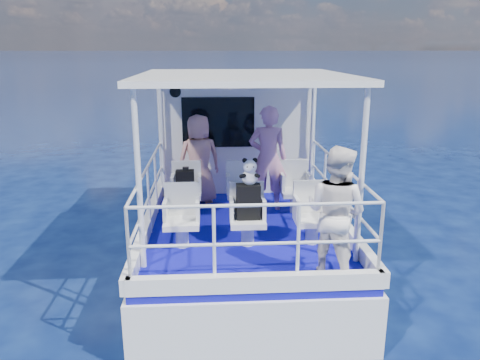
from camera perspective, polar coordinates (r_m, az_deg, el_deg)
name	(u,v)px	position (r m, az deg, el deg)	size (l,w,h in m)	color
ground	(242,268)	(7.95, 0.27, -10.64)	(2000.00, 2000.00, 0.00)	#08133C
hull	(239,244)	(8.85, -0.16, -7.78)	(3.00, 7.00, 1.60)	white
deck	(239,201)	(8.55, -0.17, -2.55)	(2.90, 6.90, 0.10)	#0C0984
cabin	(235,127)	(9.54, -0.63, 6.49)	(2.85, 2.00, 2.20)	white
canopy	(243,77)	(6.94, 0.42, 12.50)	(3.00, 3.20, 0.08)	white
canopy_posts	(243,154)	(7.04, 0.42, 3.18)	(2.77, 2.97, 2.20)	white
railings	(245,199)	(6.89, 0.60, -2.29)	(2.84, 3.59, 1.00)	white
seat_port_fwd	(187,203)	(7.71, -6.51, -2.82)	(0.48, 0.46, 0.38)	silver
seat_center_fwd	(241,202)	(7.72, 0.18, -2.71)	(0.48, 0.46, 0.38)	silver
seat_stbd_fwd	(295,201)	(7.82, 6.78, -2.56)	(0.48, 0.46, 0.38)	silver
seat_port_aft	(182,233)	(6.50, -7.06, -6.45)	(0.48, 0.46, 0.38)	silver
seat_center_aft	(248,232)	(6.50, 0.93, -6.32)	(0.48, 0.46, 0.38)	silver
seat_stbd_aft	(312,230)	(6.63, 8.75, -6.07)	(0.48, 0.46, 0.38)	silver
passenger_port_fwd	(199,159)	(8.13, -5.02, 2.51)	(0.58, 0.42, 1.56)	tan
passenger_stbd_fwd	(268,158)	(7.79, 3.42, 2.67)	(0.64, 0.42, 1.75)	#C47FA3
passenger_stbd_aft	(336,212)	(5.56, 11.60, -3.89)	(0.77, 0.60, 1.58)	white
backpack_port	(185,182)	(7.54, -6.71, -0.23)	(0.29, 0.16, 0.38)	black
backpack_center	(248,202)	(6.36, 1.01, -2.65)	(0.32, 0.18, 0.49)	black
compact_camera	(186,169)	(7.47, -6.64, 1.37)	(0.10, 0.06, 0.06)	black
panda	(250,171)	(6.25, 1.20, 1.05)	(0.23, 0.19, 0.36)	white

